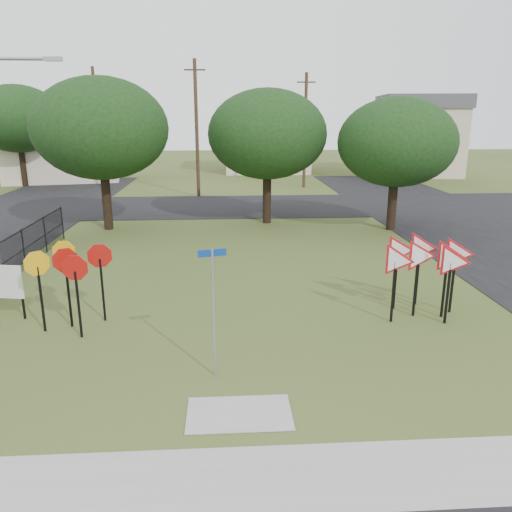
% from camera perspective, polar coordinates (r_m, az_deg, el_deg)
% --- Properties ---
extents(ground, '(140.00, 140.00, 0.00)m').
position_cam_1_polar(ground, '(12.08, -2.29, -11.32)').
color(ground, '#394B1C').
extents(sidewalk, '(30.00, 1.60, 0.02)m').
position_cam_1_polar(sidewalk, '(8.56, -1.51, -24.23)').
color(sidewalk, gray).
rests_on(sidewalk, ground).
extents(street_right, '(8.00, 50.00, 0.02)m').
position_cam_1_polar(street_right, '(24.69, 26.13, 1.36)').
color(street_right, black).
rests_on(street_right, ground).
extents(street_far, '(60.00, 8.00, 0.02)m').
position_cam_1_polar(street_far, '(31.23, -3.21, 5.72)').
color(street_far, black).
rests_on(street_far, ground).
extents(curb_pad, '(2.00, 1.20, 0.02)m').
position_cam_1_polar(curb_pad, '(10.00, -1.93, -17.57)').
color(curb_pad, gray).
rests_on(curb_pad, ground).
extents(street_name_sign, '(0.58, 0.15, 2.87)m').
position_cam_1_polar(street_name_sign, '(10.59, -4.89, -5.59)').
color(street_name_sign, '#95989D').
rests_on(street_name_sign, ground).
extents(stop_sign_cluster, '(2.05, 1.58, 2.21)m').
position_cam_1_polar(stop_sign_cluster, '(13.96, -20.58, -1.23)').
color(stop_sign_cluster, black).
rests_on(stop_sign_cluster, ground).
extents(yield_sign_cluster, '(2.83, 1.89, 2.27)m').
position_cam_1_polar(yield_sign_cluster, '(14.61, 18.88, -0.24)').
color(yield_sign_cluster, black).
rests_on(yield_sign_cluster, ground).
extents(info_board, '(1.26, 0.24, 1.58)m').
position_cam_1_polar(info_board, '(15.37, -27.15, -2.83)').
color(info_board, black).
rests_on(info_board, ground).
extents(far_pole_a, '(1.40, 0.24, 9.00)m').
position_cam_1_polar(far_pole_a, '(34.80, -6.80, 14.29)').
color(far_pole_a, '#44321F').
rests_on(far_pole_a, ground).
extents(far_pole_b, '(1.40, 0.24, 8.50)m').
position_cam_1_polar(far_pole_b, '(39.25, 5.64, 14.13)').
color(far_pole_b, '#44321F').
rests_on(far_pole_b, ground).
extents(far_pole_c, '(1.40, 0.24, 9.00)m').
position_cam_1_polar(far_pole_c, '(41.91, -17.69, 13.93)').
color(far_pole_c, '#44321F').
rests_on(far_pole_c, ground).
extents(fence_run, '(0.05, 11.55, 1.50)m').
position_cam_1_polar(fence_run, '(19.12, -26.24, -0.12)').
color(fence_run, black).
rests_on(fence_run, ground).
extents(house_left, '(10.58, 8.88, 7.20)m').
position_cam_1_polar(house_left, '(46.85, -21.29, 12.58)').
color(house_left, beige).
rests_on(house_left, ground).
extents(house_mid, '(8.40, 8.40, 6.20)m').
position_cam_1_polar(house_mid, '(50.97, 1.13, 13.24)').
color(house_mid, beige).
rests_on(house_mid, ground).
extents(house_right, '(8.30, 8.30, 7.20)m').
position_cam_1_polar(house_right, '(50.19, 18.12, 13.02)').
color(house_right, beige).
rests_on(house_right, ground).
extents(tree_near_left, '(6.40, 6.40, 7.27)m').
position_cam_1_polar(tree_near_left, '(25.42, -17.32, 13.72)').
color(tree_near_left, black).
rests_on(tree_near_left, ground).
extents(tree_near_mid, '(6.00, 6.00, 6.80)m').
position_cam_1_polar(tree_near_mid, '(25.85, 1.30, 13.73)').
color(tree_near_mid, black).
rests_on(tree_near_mid, ground).
extents(tree_near_right, '(5.60, 5.60, 6.33)m').
position_cam_1_polar(tree_near_right, '(25.15, 15.79, 12.37)').
color(tree_near_right, black).
rests_on(tree_near_right, ground).
extents(tree_far_left, '(6.80, 6.80, 7.73)m').
position_cam_1_polar(tree_far_left, '(43.69, -25.63, 13.95)').
color(tree_far_left, black).
rests_on(tree_far_left, ground).
extents(tree_far_right, '(6.00, 6.00, 6.80)m').
position_cam_1_polar(tree_far_right, '(45.05, 15.22, 14.13)').
color(tree_far_right, black).
rests_on(tree_far_right, ground).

